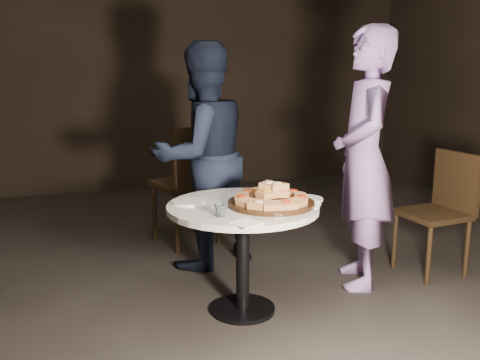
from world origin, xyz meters
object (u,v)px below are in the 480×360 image
(serving_board, at_px, (271,203))
(diner_teal, at_px, (364,159))
(water_glass, at_px, (221,210))
(diner_navy, at_px, (202,157))
(chair_far, at_px, (192,177))
(chair_right, at_px, (443,204))
(table, at_px, (243,225))
(focaccia_pile, at_px, (271,196))

(serving_board, xyz_separation_m, diner_teal, (0.72, 0.23, 0.17))
(water_glass, relative_size, diner_navy, 0.05)
(chair_far, height_order, diner_navy, diner_navy)
(serving_board, relative_size, chair_right, 0.58)
(diner_navy, height_order, diner_teal, diner_teal)
(water_glass, height_order, diner_teal, diner_teal)
(table, relative_size, diner_teal, 0.62)
(serving_board, bearing_deg, focaccia_pile, 10.34)
(focaccia_pile, relative_size, chair_far, 0.45)
(focaccia_pile, xyz_separation_m, diner_navy, (-0.17, 0.88, 0.09))
(chair_far, xyz_separation_m, diner_teal, (0.86, -1.08, 0.27))
(water_glass, height_order, chair_far, chair_far)
(diner_teal, bearing_deg, diner_navy, -106.32)
(serving_board, relative_size, chair_far, 0.50)
(table, height_order, diner_teal, diner_teal)
(chair_right, bearing_deg, diner_teal, -94.87)
(focaccia_pile, distance_m, diner_teal, 0.77)
(serving_board, height_order, diner_navy, diner_navy)
(focaccia_pile, xyz_separation_m, water_glass, (-0.33, -0.13, -0.02))
(chair_far, bearing_deg, water_glass, 65.73)
(table, distance_m, serving_board, 0.20)
(serving_board, relative_size, diner_navy, 0.31)
(water_glass, height_order, diner_navy, diner_navy)
(focaccia_pile, xyz_separation_m, chair_right, (1.35, 0.24, -0.21))
(chair_far, distance_m, diner_navy, 0.49)
(chair_far, relative_size, diner_navy, 0.61)
(serving_board, distance_m, focaccia_pile, 0.04)
(table, xyz_separation_m, diner_teal, (0.86, 0.17, 0.30))
(chair_far, distance_m, diner_teal, 1.41)
(table, distance_m, chair_far, 1.25)
(serving_board, xyz_separation_m, diner_navy, (-0.17, 0.88, 0.13))
(chair_far, bearing_deg, diner_navy, 69.15)
(table, bearing_deg, diner_teal, 11.06)
(table, height_order, chair_right, chair_right)
(serving_board, relative_size, focaccia_pile, 1.11)
(focaccia_pile, bearing_deg, chair_far, 96.29)
(focaccia_pile, relative_size, diner_teal, 0.26)
(focaccia_pile, bearing_deg, water_glass, -158.24)
(water_glass, height_order, chair_right, chair_right)
(table, height_order, water_glass, water_glass)
(focaccia_pile, xyz_separation_m, chair_far, (-0.14, 1.31, -0.14))
(chair_right, height_order, diner_navy, diner_navy)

